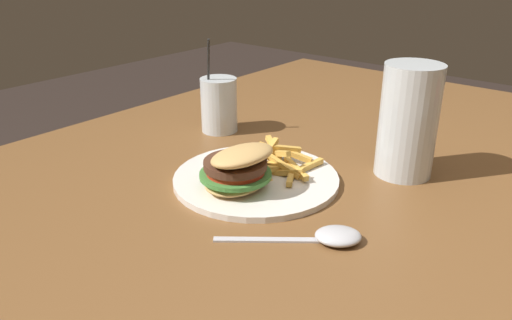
# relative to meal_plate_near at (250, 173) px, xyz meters

# --- Properties ---
(dining_table) EXTENTS (1.54, 1.44, 0.77)m
(dining_table) POSITION_rel_meal_plate_near_xyz_m (-0.08, 0.24, -0.10)
(dining_table) COLOR brown
(dining_table) RESTS_ON ground_plane
(meal_plate_near) EXTENTS (0.27, 0.27, 0.09)m
(meal_plate_near) POSITION_rel_meal_plate_near_xyz_m (0.00, 0.00, 0.00)
(meal_plate_near) COLOR white
(meal_plate_near) RESTS_ON dining_table
(beer_glass) EXTENTS (0.09, 0.09, 0.19)m
(beer_glass) POSITION_rel_meal_plate_near_xyz_m (-0.20, 0.17, 0.06)
(beer_glass) COLOR silver
(beer_glass) RESTS_ON dining_table
(juice_glass) EXTENTS (0.07, 0.07, 0.19)m
(juice_glass) POSITION_rel_meal_plate_near_xyz_m (-0.16, -0.22, 0.03)
(juice_glass) COLOR silver
(juice_glass) RESTS_ON dining_table
(spoon) EXTENTS (0.14, 0.17, 0.02)m
(spoon) POSITION_rel_meal_plate_near_xyz_m (0.06, 0.19, -0.02)
(spoon) COLOR silver
(spoon) RESTS_ON dining_table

